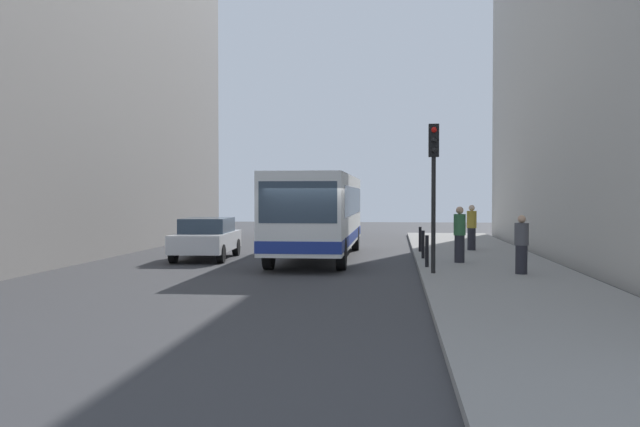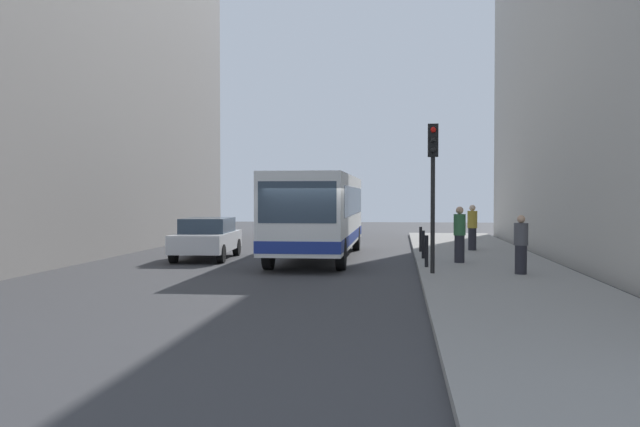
{
  "view_description": "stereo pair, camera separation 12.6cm",
  "coord_description": "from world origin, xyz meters",
  "px_view_note": "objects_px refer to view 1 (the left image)",
  "views": [
    {
      "loc": [
        2.51,
        -20.1,
        2.27
      ],
      "look_at": [
        -0.0,
        2.73,
        1.69
      ],
      "focal_mm": 38.56,
      "sensor_mm": 36.0,
      "label": 1
    },
    {
      "loc": [
        2.64,
        -20.08,
        2.27
      ],
      "look_at": [
        -0.0,
        2.73,
        1.69
      ],
      "focal_mm": 38.56,
      "sensor_mm": 36.0,
      "label": 2
    }
  ],
  "objects_px": {
    "traffic_light": "(434,169)",
    "bollard_near": "(427,251)",
    "pedestrian_far_sidewalk": "(472,227)",
    "pedestrian_near_signal": "(521,245)",
    "pedestrian_mid_sidewalk": "(460,234)",
    "bollard_far": "(420,239)",
    "bus": "(319,211)",
    "car_beside_bus": "(207,237)",
    "bollard_mid": "(423,244)"
  },
  "relations": [
    {
      "from": "traffic_light",
      "to": "bollard_near",
      "type": "xyz_separation_m",
      "value": [
        -0.1,
        1.66,
        -2.38
      ]
    },
    {
      "from": "traffic_light",
      "to": "pedestrian_far_sidewalk",
      "type": "height_order",
      "value": "traffic_light"
    },
    {
      "from": "pedestrian_near_signal",
      "to": "pedestrian_mid_sidewalk",
      "type": "distance_m",
      "value": 3.37
    },
    {
      "from": "bollard_far",
      "to": "traffic_light",
      "type": "bearing_deg",
      "value": -89.22
    },
    {
      "from": "pedestrian_mid_sidewalk",
      "to": "pedestrian_far_sidewalk",
      "type": "xyz_separation_m",
      "value": [
        0.94,
        5.2,
        -0.0
      ]
    },
    {
      "from": "bus",
      "to": "car_beside_bus",
      "type": "distance_m",
      "value": 4.18
    },
    {
      "from": "car_beside_bus",
      "to": "pedestrian_near_signal",
      "type": "distance_m",
      "value": 11.36
    },
    {
      "from": "bollard_mid",
      "to": "pedestrian_near_signal",
      "type": "bearing_deg",
      "value": -60.82
    },
    {
      "from": "bollard_near",
      "to": "car_beside_bus",
      "type": "bearing_deg",
      "value": 156.13
    },
    {
      "from": "bus",
      "to": "traffic_light",
      "type": "bearing_deg",
      "value": 123.01
    },
    {
      "from": "bollard_near",
      "to": "bollard_mid",
      "type": "xyz_separation_m",
      "value": [
        0.0,
        2.87,
        0.0
      ]
    },
    {
      "from": "traffic_light",
      "to": "pedestrian_far_sidewalk",
      "type": "xyz_separation_m",
      "value": [
        1.94,
        8.35,
        -1.96
      ]
    },
    {
      "from": "pedestrian_near_signal",
      "to": "bollard_near",
      "type": "bearing_deg",
      "value": -98.09
    },
    {
      "from": "pedestrian_mid_sidewalk",
      "to": "pedestrian_far_sidewalk",
      "type": "relative_size",
      "value": 1.0
    },
    {
      "from": "car_beside_bus",
      "to": "bollard_far",
      "type": "xyz_separation_m",
      "value": [
        7.72,
        2.32,
        -0.16
      ]
    },
    {
      "from": "bus",
      "to": "traffic_light",
      "type": "xyz_separation_m",
      "value": [
        3.82,
        -5.85,
        1.28
      ]
    },
    {
      "from": "bus",
      "to": "pedestrian_near_signal",
      "type": "xyz_separation_m",
      "value": [
        6.2,
        -5.77,
        -0.78
      ]
    },
    {
      "from": "bollard_near",
      "to": "bollard_far",
      "type": "height_order",
      "value": "same"
    },
    {
      "from": "car_beside_bus",
      "to": "bollard_near",
      "type": "height_order",
      "value": "car_beside_bus"
    },
    {
      "from": "bollard_far",
      "to": "bus",
      "type": "bearing_deg",
      "value": -157.53
    },
    {
      "from": "bollard_far",
      "to": "pedestrian_mid_sidewalk",
      "type": "distance_m",
      "value": 4.4
    },
    {
      "from": "car_beside_bus",
      "to": "pedestrian_far_sidewalk",
      "type": "relative_size",
      "value": 2.53
    },
    {
      "from": "traffic_light",
      "to": "pedestrian_near_signal",
      "type": "distance_m",
      "value": 3.15
    },
    {
      "from": "bus",
      "to": "car_beside_bus",
      "type": "xyz_separation_m",
      "value": [
        -4.0,
        -0.78,
        -0.94
      ]
    },
    {
      "from": "bus",
      "to": "bollard_mid",
      "type": "xyz_separation_m",
      "value": [
        3.72,
        -1.33,
        -1.1
      ]
    },
    {
      "from": "bus",
      "to": "pedestrian_far_sidewalk",
      "type": "distance_m",
      "value": 6.32
    },
    {
      "from": "bollard_near",
      "to": "pedestrian_far_sidewalk",
      "type": "height_order",
      "value": "pedestrian_far_sidewalk"
    },
    {
      "from": "bollard_near",
      "to": "traffic_light",
      "type": "bearing_deg",
      "value": -86.55
    },
    {
      "from": "bollard_mid",
      "to": "pedestrian_far_sidewalk",
      "type": "distance_m",
      "value": 4.36
    },
    {
      "from": "traffic_light",
      "to": "bollard_mid",
      "type": "distance_m",
      "value": 5.11
    },
    {
      "from": "pedestrian_mid_sidewalk",
      "to": "bollard_mid",
      "type": "bearing_deg",
      "value": -35.9
    },
    {
      "from": "car_beside_bus",
      "to": "traffic_light",
      "type": "distance_m",
      "value": 9.58
    },
    {
      "from": "traffic_light",
      "to": "bollard_near",
      "type": "bearing_deg",
      "value": 93.45
    },
    {
      "from": "traffic_light",
      "to": "bus",
      "type": "bearing_deg",
      "value": 123.16
    },
    {
      "from": "bus",
      "to": "car_beside_bus",
      "type": "relative_size",
      "value": 2.45
    },
    {
      "from": "traffic_light",
      "to": "pedestrian_near_signal",
      "type": "relative_size",
      "value": 2.55
    },
    {
      "from": "bollard_mid",
      "to": "bollard_far",
      "type": "relative_size",
      "value": 1.0
    },
    {
      "from": "bollard_near",
      "to": "pedestrian_mid_sidewalk",
      "type": "bearing_deg",
      "value": 53.69
    },
    {
      "from": "traffic_light",
      "to": "pedestrian_far_sidewalk",
      "type": "relative_size",
      "value": 2.3
    },
    {
      "from": "bollard_far",
      "to": "pedestrian_mid_sidewalk",
      "type": "height_order",
      "value": "pedestrian_mid_sidewalk"
    },
    {
      "from": "pedestrian_far_sidewalk",
      "to": "bollard_mid",
      "type": "bearing_deg",
      "value": -162.4
    },
    {
      "from": "bus",
      "to": "pedestrian_mid_sidewalk",
      "type": "bearing_deg",
      "value": 150.63
    },
    {
      "from": "car_beside_bus",
      "to": "traffic_light",
      "type": "xyz_separation_m",
      "value": [
        7.82,
        -5.08,
        2.22
      ]
    },
    {
      "from": "bollard_mid",
      "to": "pedestrian_far_sidewalk",
      "type": "relative_size",
      "value": 0.53
    },
    {
      "from": "bollard_mid",
      "to": "pedestrian_near_signal",
      "type": "xyz_separation_m",
      "value": [
        2.48,
        -4.44,
        0.32
      ]
    },
    {
      "from": "pedestrian_near_signal",
      "to": "bus",
      "type": "bearing_deg",
      "value": -108.59
    },
    {
      "from": "bus",
      "to": "bollard_near",
      "type": "height_order",
      "value": "bus"
    },
    {
      "from": "bollard_far",
      "to": "car_beside_bus",
      "type": "bearing_deg",
      "value": -163.29
    },
    {
      "from": "bus",
      "to": "pedestrian_mid_sidewalk",
      "type": "height_order",
      "value": "bus"
    },
    {
      "from": "pedestrian_near_signal",
      "to": "pedestrian_far_sidewalk",
      "type": "xyz_separation_m",
      "value": [
        -0.44,
        8.27,
        0.1
      ]
    }
  ]
}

